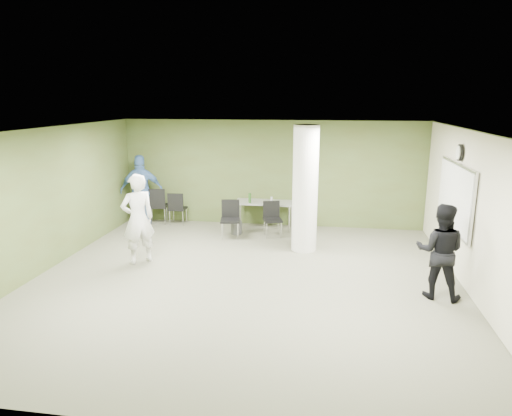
% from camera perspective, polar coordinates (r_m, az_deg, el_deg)
% --- Properties ---
extents(floor, '(8.00, 8.00, 0.00)m').
position_cam_1_polar(floor, '(8.71, -1.42, -9.06)').
color(floor, '#585946').
rests_on(floor, ground).
extents(ceiling, '(8.00, 8.00, 0.00)m').
position_cam_1_polar(ceiling, '(8.05, -1.53, 9.65)').
color(ceiling, white).
rests_on(ceiling, wall_back).
extents(wall_back, '(8.00, 2.80, 0.02)m').
position_cam_1_polar(wall_back, '(12.15, 1.91, 4.33)').
color(wall_back, '#4C5427').
rests_on(wall_back, floor).
extents(wall_left, '(0.02, 8.00, 2.80)m').
position_cam_1_polar(wall_left, '(9.79, -25.17, 0.78)').
color(wall_left, '#4C5427').
rests_on(wall_left, floor).
extents(wall_right_cream, '(0.02, 8.00, 2.80)m').
position_cam_1_polar(wall_right_cream, '(8.53, 26.00, -1.04)').
color(wall_right_cream, beige).
rests_on(wall_right_cream, floor).
extents(column, '(0.56, 0.56, 2.80)m').
position_cam_1_polar(column, '(10.10, 6.16, 2.37)').
color(column, silver).
rests_on(column, floor).
extents(whiteboard, '(0.05, 2.30, 1.30)m').
position_cam_1_polar(whiteboard, '(9.62, 23.60, 1.33)').
color(whiteboard, silver).
rests_on(whiteboard, wall_right_cream).
extents(wall_clock, '(0.06, 0.32, 0.32)m').
position_cam_1_polar(wall_clock, '(9.49, 24.09, 6.35)').
color(wall_clock, black).
rests_on(wall_clock, wall_right_cream).
extents(folding_table, '(1.55, 0.70, 0.98)m').
position_cam_1_polar(folding_table, '(11.86, 0.98, 0.56)').
color(folding_table, gray).
rests_on(folding_table, floor).
extents(wastebasket, '(0.28, 0.28, 0.32)m').
position_cam_1_polar(wastebasket, '(11.55, -2.45, -2.46)').
color(wastebasket, '#4C4C4C').
rests_on(wastebasket, floor).
extents(chair_back_left, '(0.59, 0.59, 1.00)m').
position_cam_1_polar(chair_back_left, '(12.62, -12.25, 0.60)').
color(chair_back_left, black).
rests_on(chair_back_left, floor).
extents(chair_back_right, '(0.46, 0.46, 0.89)m').
position_cam_1_polar(chair_back_right, '(12.46, -9.86, 0.23)').
color(chair_back_right, black).
rests_on(chair_back_right, floor).
extents(chair_table_left, '(0.53, 0.53, 0.92)m').
position_cam_1_polar(chair_table_left, '(11.19, -3.23, -1.00)').
color(chair_table_left, black).
rests_on(chair_table_left, floor).
extents(chair_table_right, '(0.54, 0.54, 0.87)m').
position_cam_1_polar(chair_table_right, '(11.29, 2.03, -1.03)').
color(chair_table_right, black).
rests_on(chair_table_right, floor).
extents(woman_white, '(0.81, 0.79, 1.88)m').
position_cam_1_polar(woman_white, '(9.65, -14.55, -1.35)').
color(woman_white, silver).
rests_on(woman_white, floor).
extents(man_black, '(0.94, 0.81, 1.65)m').
position_cam_1_polar(man_black, '(8.35, 22.02, -5.05)').
color(man_black, black).
rests_on(man_black, floor).
extents(man_blue, '(1.20, 0.74, 1.90)m').
position_cam_1_polar(man_blue, '(12.53, -14.09, 2.13)').
color(man_blue, '#466EAE').
rests_on(man_blue, floor).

